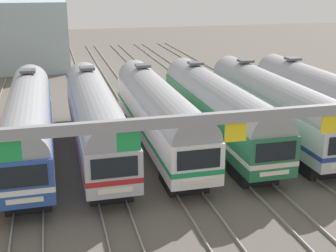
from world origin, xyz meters
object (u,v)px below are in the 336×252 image
(commuter_train_stainless, at_px, (95,116))
(commuter_train_white, at_px, (158,111))
(commuter_train_blue, at_px, (28,121))
(commuter_train_maroon, at_px, (324,100))
(commuter_train_green, at_px, (217,107))
(commuter_train_silver, at_px, (272,103))
(catenary_gantry, at_px, (235,136))

(commuter_train_stainless, bearing_deg, commuter_train_white, 0.00)
(commuter_train_blue, distance_m, commuter_train_stainless, 4.26)
(commuter_train_blue, xyz_separation_m, commuter_train_white, (8.52, 0.00, 0.00))
(commuter_train_blue, xyz_separation_m, commuter_train_maroon, (21.30, 0.00, 0.00))
(commuter_train_maroon, bearing_deg, commuter_train_green, 180.00)
(commuter_train_stainless, bearing_deg, commuter_train_blue, 180.00)
(commuter_train_stainless, distance_m, commuter_train_maroon, 17.04)
(commuter_train_maroon, bearing_deg, commuter_train_white, 180.00)
(commuter_train_blue, bearing_deg, commuter_train_silver, 0.00)
(catenary_gantry, bearing_deg, commuter_train_maroon, 46.56)
(commuter_train_green, height_order, commuter_train_maroon, same)
(commuter_train_white, xyz_separation_m, commuter_train_maroon, (12.78, 0.00, 0.00))
(commuter_train_white, bearing_deg, commuter_train_stainless, 180.00)
(catenary_gantry, bearing_deg, commuter_train_green, 72.48)
(commuter_train_silver, relative_size, catenary_gantry, 0.59)
(commuter_train_blue, xyz_separation_m, commuter_train_green, (12.78, 0.00, 0.00))
(commuter_train_blue, xyz_separation_m, catenary_gantry, (8.52, -13.50, 2.76))
(commuter_train_blue, relative_size, commuter_train_green, 1.00)
(commuter_train_white, bearing_deg, catenary_gantry, -90.00)
(commuter_train_maroon, bearing_deg, commuter_train_blue, 180.00)
(commuter_train_blue, height_order, commuter_train_green, same)
(commuter_train_blue, height_order, commuter_train_silver, same)
(commuter_train_silver, height_order, commuter_train_maroon, same)
(commuter_train_white, xyz_separation_m, commuter_train_silver, (8.52, 0.00, 0.00))
(commuter_train_white, height_order, commuter_train_maroon, same)
(commuter_train_white, relative_size, catenary_gantry, 0.59)
(commuter_train_stainless, bearing_deg, commuter_train_green, 0.00)
(commuter_train_silver, bearing_deg, commuter_train_stainless, 180.00)
(commuter_train_stainless, bearing_deg, commuter_train_maroon, 0.00)
(commuter_train_silver, distance_m, commuter_train_maroon, 4.26)
(commuter_train_blue, bearing_deg, commuter_train_maroon, 0.00)
(commuter_train_blue, distance_m, commuter_train_maroon, 21.30)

